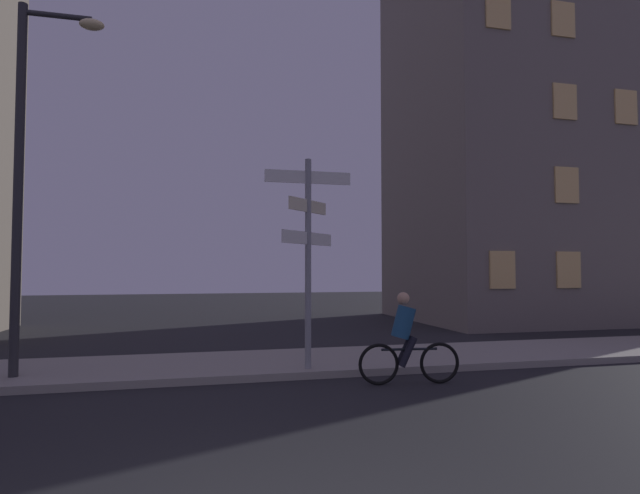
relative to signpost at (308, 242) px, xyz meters
name	(u,v)px	position (x,y,z in m)	size (l,w,h in m)	color
sidewalk_kerb	(226,365)	(-1.47, 1.03, -2.46)	(40.00, 2.74, 0.14)	gray
signpost	(308,242)	(0.00, 0.00, 0.00)	(1.68, 1.22, 3.99)	gray
street_lamp	(30,157)	(-4.99, 0.48, 1.48)	(1.45, 0.28, 6.66)	#2D2D30
cyclist	(406,341)	(1.53, -1.10, -1.78)	(1.82, 0.37, 1.61)	black
building_right_block	(550,81)	(12.28, 8.59, 7.40)	(12.29, 7.59, 19.86)	slate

